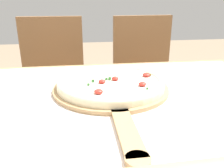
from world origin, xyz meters
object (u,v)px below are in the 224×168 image
object	(u,v)px
pizza	(111,82)
pizza_peel	(112,90)
chair_left	(53,81)
chair_right	(145,77)

from	to	relation	value
pizza	pizza_peel	bearing A→B (deg)	-90.71
pizza_peel	pizza	world-z (taller)	pizza
pizza_peel	pizza	xyz separation A→B (m)	(0.00, 0.02, 0.02)
pizza	chair_left	bearing A→B (deg)	110.85
pizza_peel	chair_left	size ratio (longest dim) A/B	0.64
pizza_peel	pizza	distance (m)	0.03
chair_left	chair_right	world-z (taller)	same
pizza	chair_right	bearing A→B (deg)	65.32
pizza	chair_left	xyz separation A→B (m)	(-0.26, 0.69, -0.23)
pizza	chair_right	distance (m)	0.79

